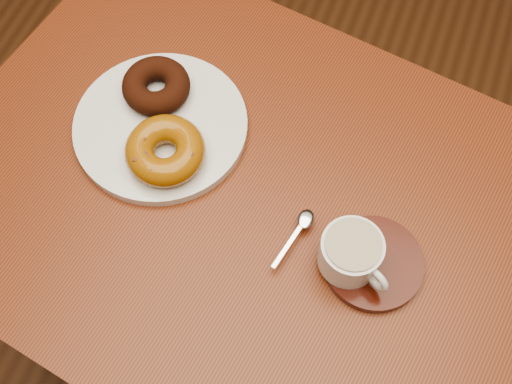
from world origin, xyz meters
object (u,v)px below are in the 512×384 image
(cafe_table, at_px, (244,230))
(coffee_cup, at_px, (351,253))
(saucer, at_px, (373,263))
(donut_plate, at_px, (161,126))

(cafe_table, xyz_separation_m, coffee_cup, (0.17, -0.05, 0.17))
(saucer, height_order, coffee_cup, coffee_cup)
(cafe_table, distance_m, saucer, 0.24)
(cafe_table, bearing_deg, saucer, -1.28)
(donut_plate, distance_m, coffee_cup, 0.34)
(cafe_table, xyz_separation_m, donut_plate, (-0.15, 0.06, 0.14))
(saucer, bearing_deg, donut_plate, 164.46)
(cafe_table, bearing_deg, donut_plate, 168.37)
(coffee_cup, bearing_deg, donut_plate, -168.60)
(donut_plate, xyz_separation_m, coffee_cup, (0.32, -0.11, 0.03))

